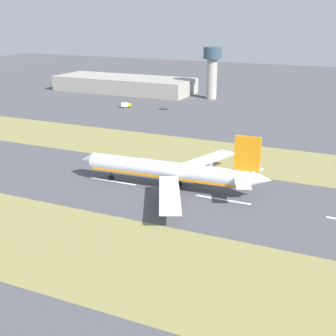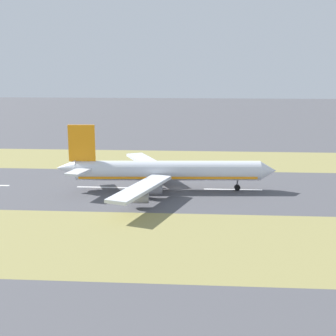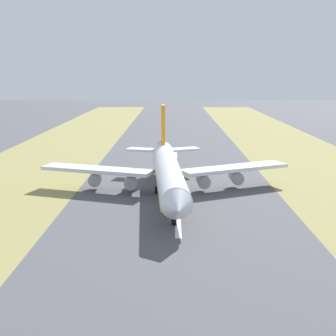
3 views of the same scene
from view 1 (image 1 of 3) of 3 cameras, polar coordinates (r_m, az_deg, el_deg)
ground_plane at (r=155.47m, az=-1.27°, el=-2.54°), size 800.00×800.00×0.00m
grass_median_west at (r=120.31m, az=-10.83°, el=-9.51°), size 40.00×600.00×0.01m
grass_median_east at (r=194.73m, az=4.53°, el=1.81°), size 40.00×600.00×0.01m
centreline_dash_mid at (r=147.58m, az=6.74°, el=-3.85°), size 1.20×18.00×0.01m
centreline_dash_far at (r=163.28m, az=-6.71°, el=-1.61°), size 1.20×18.00×0.01m
airplane_main_jet at (r=153.45m, az=0.66°, el=-0.43°), size 64.01×67.21×20.20m
terminal_building at (r=348.48m, az=-5.36°, el=10.12°), size 36.00×102.03×10.59m
control_tower at (r=317.08m, az=5.39°, el=12.15°), size 12.00×12.00×33.99m
service_truck at (r=289.29m, az=-5.20°, el=7.67°), size 5.68×5.91×3.10m
apron_car at (r=282.42m, az=-0.49°, el=7.34°), size 3.33×4.75×2.03m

